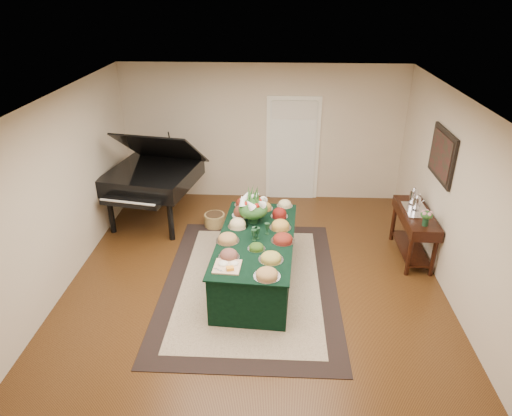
{
  "coord_description": "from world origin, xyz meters",
  "views": [
    {
      "loc": [
        0.29,
        -5.69,
        4.03
      ],
      "look_at": [
        0.0,
        0.3,
        1.05
      ],
      "focal_mm": 32.0,
      "sensor_mm": 36.0,
      "label": 1
    }
  ],
  "objects_px": {
    "floral_centerpiece": "(253,205)",
    "grand_piano": "(153,176)",
    "buffet_table": "(256,259)",
    "mahogany_sideboard": "(415,222)"
  },
  "relations": [
    {
      "from": "floral_centerpiece",
      "to": "grand_piano",
      "type": "height_order",
      "value": "grand_piano"
    },
    {
      "from": "buffet_table",
      "to": "mahogany_sideboard",
      "type": "height_order",
      "value": "mahogany_sideboard"
    },
    {
      "from": "grand_piano",
      "to": "mahogany_sideboard",
      "type": "relative_size",
      "value": 1.53
    },
    {
      "from": "mahogany_sideboard",
      "to": "grand_piano",
      "type": "bearing_deg",
      "value": 166.79
    },
    {
      "from": "buffet_table",
      "to": "grand_piano",
      "type": "xyz_separation_m",
      "value": [
        -1.95,
        1.84,
        0.52
      ]
    },
    {
      "from": "floral_centerpiece",
      "to": "buffet_table",
      "type": "bearing_deg",
      "value": -81.81
    },
    {
      "from": "buffet_table",
      "to": "floral_centerpiece",
      "type": "distance_m",
      "value": 0.8
    },
    {
      "from": "floral_centerpiece",
      "to": "mahogany_sideboard",
      "type": "relative_size",
      "value": 0.37
    },
    {
      "from": "buffet_table",
      "to": "floral_centerpiece",
      "type": "height_order",
      "value": "floral_centerpiece"
    },
    {
      "from": "buffet_table",
      "to": "mahogany_sideboard",
      "type": "relative_size",
      "value": 1.83
    }
  ]
}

